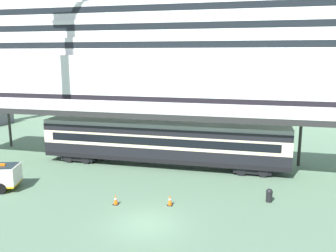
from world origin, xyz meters
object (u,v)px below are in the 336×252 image
(cruise_ship, at_px, (183,42))
(traffic_cone_near, at_px, (170,200))
(quay_bollard, at_px, (269,195))
(traffic_cone_mid, at_px, (116,199))
(train_carriage, at_px, (162,142))

(cruise_ship, relative_size, traffic_cone_near, 179.03)
(quay_bollard, bearing_deg, traffic_cone_mid, -163.82)
(quay_bollard, bearing_deg, traffic_cone_near, -161.33)
(cruise_ship, bearing_deg, traffic_cone_mid, -83.80)
(cruise_ship, distance_m, traffic_cone_near, 54.10)
(train_carriage, distance_m, quay_bollard, 11.41)
(train_carriage, distance_m, traffic_cone_mid, 9.53)
(train_carriage, relative_size, traffic_cone_mid, 29.92)
(traffic_cone_mid, bearing_deg, quay_bollard, 16.18)
(cruise_ship, height_order, quay_bollard, cruise_ship)
(train_carriage, bearing_deg, quay_bollard, -34.03)
(traffic_cone_near, height_order, traffic_cone_mid, traffic_cone_near)
(train_carriage, relative_size, quay_bollard, 23.47)
(cruise_ship, xyz_separation_m, traffic_cone_near, (9.37, -51.80, -12.44))
(traffic_cone_mid, distance_m, quay_bollard, 10.70)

